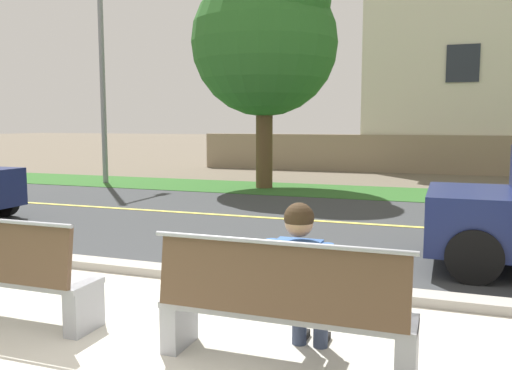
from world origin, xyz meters
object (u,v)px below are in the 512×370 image
at_px(bench_right, 282,309).
at_px(shade_tree_far_left, 268,31).
at_px(seated_person_blue, 302,276).
at_px(streetlamp, 105,37).

height_order(bench_right, shade_tree_far_left, shade_tree_far_left).
relative_size(bench_right, seated_person_blue, 1.54).
bearing_deg(seated_person_blue, streetlamp, 131.22).
bearing_deg(streetlamp, bench_right, -49.58).
height_order(bench_right, streetlamp, streetlamp).
relative_size(bench_right, shade_tree_far_left, 0.29).
bearing_deg(seated_person_blue, bench_right, -120.34).
height_order(seated_person_blue, streetlamp, streetlamp).
bearing_deg(streetlamp, shade_tree_far_left, 2.26).
bearing_deg(seated_person_blue, shade_tree_far_left, 109.99).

